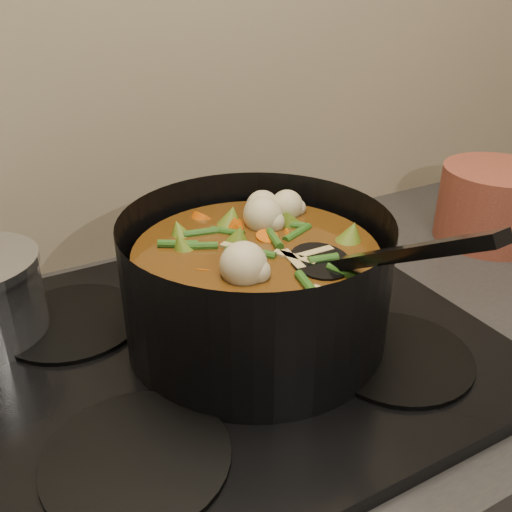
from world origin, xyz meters
TOP-DOWN VIEW (x-y plane):
  - stovetop at (0.00, 1.93)m, footprint 0.62×0.54m
  - stockpot at (0.04, 1.92)m, footprint 0.35×0.44m
  - terracotta_crock at (0.55, 2.00)m, footprint 0.21×0.21m

SIDE VIEW (x-z plane):
  - stovetop at x=0.00m, z-range 0.91..0.93m
  - terracotta_crock at x=0.55m, z-range 0.91..1.04m
  - stockpot at x=0.04m, z-range 0.89..1.12m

